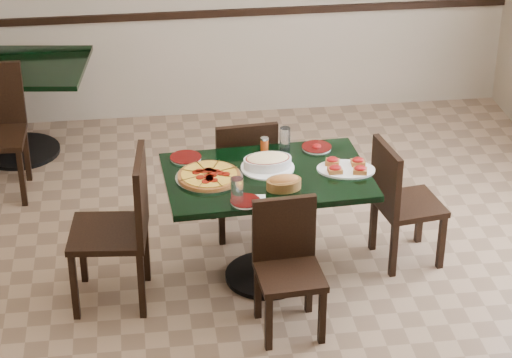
{
  "coord_description": "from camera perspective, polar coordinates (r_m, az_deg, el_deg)",
  "views": [
    {
      "loc": [
        -0.66,
        -5.09,
        3.59
      ],
      "look_at": [
        0.01,
        0.0,
        0.82
      ],
      "focal_mm": 70.0,
      "sensor_mm": 36.0,
      "label": 1
    }
  ],
  "objects": [
    {
      "name": "chair_near",
      "position": [
        5.79,
        1.8,
        -4.64
      ],
      "size": [
        0.4,
        0.4,
        0.8
      ],
      "rotation": [
        0.0,
        0.0,
        0.07
      ],
      "color": "black",
      "rests_on": "floor"
    },
    {
      "name": "lasagna_casserole",
      "position": [
        6.08,
        0.67,
        0.98
      ],
      "size": [
        0.33,
        0.33,
        0.09
      ],
      "rotation": [
        0.0,
        0.0,
        0.06
      ],
      "color": "silver",
      "rests_on": "main_table"
    },
    {
      "name": "pepper_shaker",
      "position": [
        6.3,
        0.48,
        2.02
      ],
      "size": [
        0.05,
        0.05,
        0.09
      ],
      "color": "#C54715",
      "rests_on": "main_table"
    },
    {
      "name": "bruschetta_platter",
      "position": [
        6.1,
        5.17,
        0.68
      ],
      "size": [
        0.4,
        0.31,
        0.05
      ],
      "rotation": [
        0.0,
        0.0,
        -0.2
      ],
      "color": "silver",
      "rests_on": "main_table"
    },
    {
      "name": "napkin_setting",
      "position": [
        5.74,
        -0.21,
        -1.29
      ],
      "size": [
        0.17,
        0.17,
        0.01
      ],
      "rotation": [
        0.0,
        0.0,
        -0.1
      ],
      "color": "white",
      "rests_on": "main_table"
    },
    {
      "name": "main_table",
      "position": [
        6.13,
        0.63,
        -1.22
      ],
      "size": [
        1.28,
        0.86,
        0.75
      ],
      "rotation": [
        0.0,
        0.0,
        0.06
      ],
      "color": "black",
      "rests_on": "floor"
    },
    {
      "name": "water_glass_b",
      "position": [
        5.69,
        -1.09,
        -0.68
      ],
      "size": [
        0.07,
        0.07,
        0.16
      ],
      "primitive_type": "cylinder",
      "color": "white",
      "rests_on": "main_table"
    },
    {
      "name": "chair_left",
      "position": [
        5.99,
        -7.61,
        -2.41
      ],
      "size": [
        0.5,
        0.5,
        0.98
      ],
      "rotation": [
        0.0,
        0.0,
        -1.67
      ],
      "color": "black",
      "rests_on": "floor"
    },
    {
      "name": "side_plate_near",
      "position": [
        5.73,
        -0.61,
        -1.28
      ],
      "size": [
        0.18,
        0.18,
        0.02
      ],
      "rotation": [
        0.0,
        0.0,
        -0.14
      ],
      "color": "silver",
      "rests_on": "main_table"
    },
    {
      "name": "chair_right",
      "position": [
        6.42,
        8.17,
        -1.07
      ],
      "size": [
        0.45,
        0.45,
        0.84
      ],
      "rotation": [
        0.0,
        0.0,
        1.73
      ],
      "color": "black",
      "rests_on": "floor"
    },
    {
      "name": "pepperoni_pizza",
      "position": [
        5.99,
        -2.7,
        0.18
      ],
      "size": [
        0.41,
        0.41,
        0.04
      ],
      "rotation": [
        0.0,
        0.0,
        0.35
      ],
      "color": "silver",
      "rests_on": "main_table"
    },
    {
      "name": "bread_basket",
      "position": [
        5.86,
        1.6,
        -0.21
      ],
      "size": [
        0.22,
        0.17,
        0.09
      ],
      "rotation": [
        0.0,
        0.0,
        0.11
      ],
      "color": "brown",
      "rests_on": "main_table"
    },
    {
      "name": "side_plate_far_l",
      "position": [
        6.23,
        -4.04,
        1.22
      ],
      "size": [
        0.2,
        0.2,
        0.02
      ],
      "rotation": [
        0.0,
        0.0,
        0.24
      ],
      "color": "silver",
      "rests_on": "main_table"
    },
    {
      "name": "floor",
      "position": [
        6.27,
        -0.08,
        -6.62
      ],
      "size": [
        5.5,
        5.5,
        0.0
      ],
      "primitive_type": "plane",
      "color": "brown",
      "rests_on": "ground"
    },
    {
      "name": "water_glass_a",
      "position": [
        6.32,
        1.67,
        2.33
      ],
      "size": [
        0.07,
        0.07,
        0.14
      ],
      "primitive_type": "cylinder",
      "color": "white",
      "rests_on": "main_table"
    },
    {
      "name": "room_shell",
      "position": [
        7.43,
        6.11,
        9.16
      ],
      "size": [
        5.5,
        5.5,
        5.5
      ],
      "color": "silver",
      "rests_on": "floor"
    },
    {
      "name": "back_table",
      "position": [
        7.96,
        -13.72,
        4.84
      ],
      "size": [
        1.25,
        0.98,
        0.75
      ],
      "rotation": [
        0.0,
        0.0,
        -0.12
      ],
      "color": "black",
      "rests_on": "floor"
    },
    {
      "name": "chair_far",
      "position": [
        6.64,
        -0.69,
        0.44
      ],
      "size": [
        0.44,
        0.44,
        0.87
      ],
      "rotation": [
        0.0,
        0.0,
        3.22
      ],
      "color": "black",
      "rests_on": "floor"
    },
    {
      "name": "side_plate_far_r",
      "position": [
        6.36,
        3.49,
        1.83
      ],
      "size": [
        0.19,
        0.19,
        0.03
      ],
      "rotation": [
        0.0,
        0.0,
        0.32
      ],
      "color": "silver",
      "rests_on": "main_table"
    }
  ]
}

